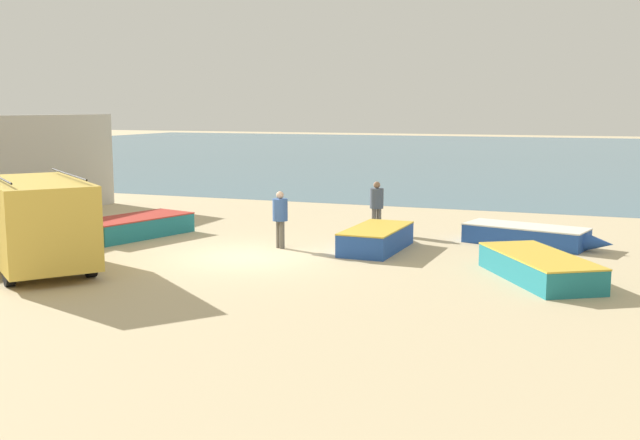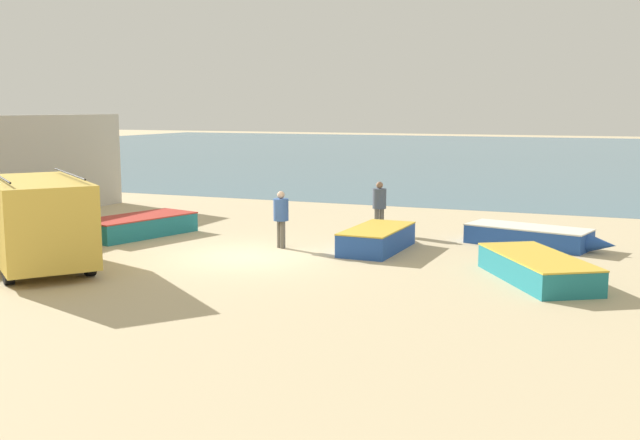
{
  "view_description": "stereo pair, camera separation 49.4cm",
  "coord_description": "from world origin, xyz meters",
  "px_view_note": "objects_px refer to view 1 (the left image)",
  "views": [
    {
      "loc": [
        9.26,
        -18.55,
        4.16
      ],
      "look_at": [
        1.78,
        1.06,
        1.0
      ],
      "focal_mm": 42.0,
      "sensor_mm": 36.0,
      "label": 1
    },
    {
      "loc": [
        9.72,
        -18.37,
        4.16
      ],
      "look_at": [
        1.78,
        1.06,
        1.0
      ],
      "focal_mm": 42.0,
      "sensor_mm": 36.0,
      "label": 2
    }
  ],
  "objects_px": {
    "fisherman_0": "(280,214)",
    "fisherman_1": "(377,202)",
    "fishing_rowboat_0": "(132,227)",
    "fishing_rowboat_1": "(536,266)",
    "parked_van": "(37,221)",
    "fishing_rowboat_2": "(530,236)",
    "fishing_rowboat_3": "(378,238)"
  },
  "relations": [
    {
      "from": "fisherman_0",
      "to": "fisherman_1",
      "type": "bearing_deg",
      "value": 3.37
    },
    {
      "from": "fishing_rowboat_0",
      "to": "fishing_rowboat_1",
      "type": "distance_m",
      "value": 12.89
    },
    {
      "from": "parked_van",
      "to": "fishing_rowboat_0",
      "type": "distance_m",
      "value": 5.24
    },
    {
      "from": "fishing_rowboat_2",
      "to": "fisherman_0",
      "type": "bearing_deg",
      "value": -141.67
    },
    {
      "from": "fishing_rowboat_1",
      "to": "fishing_rowboat_3",
      "type": "bearing_deg",
      "value": 32.16
    },
    {
      "from": "fishing_rowboat_1",
      "to": "fisherman_1",
      "type": "bearing_deg",
      "value": 16.03
    },
    {
      "from": "parked_van",
      "to": "fisherman_0",
      "type": "bearing_deg",
      "value": -94.22
    },
    {
      "from": "fishing_rowboat_2",
      "to": "fishing_rowboat_3",
      "type": "bearing_deg",
      "value": -137.37
    },
    {
      "from": "fishing_rowboat_1",
      "to": "fishing_rowboat_2",
      "type": "height_order",
      "value": "fishing_rowboat_1"
    },
    {
      "from": "fishing_rowboat_1",
      "to": "parked_van",
      "type": "bearing_deg",
      "value": 74.78
    },
    {
      "from": "fishing_rowboat_2",
      "to": "fisherman_0",
      "type": "distance_m",
      "value": 7.64
    },
    {
      "from": "parked_van",
      "to": "fishing_rowboat_3",
      "type": "height_order",
      "value": "parked_van"
    },
    {
      "from": "fishing_rowboat_2",
      "to": "fishing_rowboat_3",
      "type": "xyz_separation_m",
      "value": [
        -4.16,
        -2.27,
        0.04
      ]
    },
    {
      "from": "parked_van",
      "to": "fishing_rowboat_2",
      "type": "height_order",
      "value": "parked_van"
    },
    {
      "from": "fishing_rowboat_0",
      "to": "fishing_rowboat_3",
      "type": "xyz_separation_m",
      "value": [
        8.08,
        0.8,
        0.01
      ]
    },
    {
      "from": "fishing_rowboat_2",
      "to": "fishing_rowboat_3",
      "type": "distance_m",
      "value": 4.74
    },
    {
      "from": "parked_van",
      "to": "fishing_rowboat_3",
      "type": "relative_size",
      "value": 1.3
    },
    {
      "from": "fisherman_1",
      "to": "fisherman_0",
      "type": "bearing_deg",
      "value": 114.65
    },
    {
      "from": "fishing_rowboat_1",
      "to": "fishing_rowboat_2",
      "type": "bearing_deg",
      "value": -24.73
    },
    {
      "from": "fishing_rowboat_0",
      "to": "fishing_rowboat_2",
      "type": "height_order",
      "value": "fishing_rowboat_0"
    },
    {
      "from": "fishing_rowboat_2",
      "to": "fisherman_1",
      "type": "bearing_deg",
      "value": -171.56
    },
    {
      "from": "parked_van",
      "to": "fisherman_0",
      "type": "height_order",
      "value": "parked_van"
    },
    {
      "from": "fishing_rowboat_1",
      "to": "fisherman_0",
      "type": "height_order",
      "value": "fisherman_0"
    },
    {
      "from": "fishing_rowboat_0",
      "to": "fishing_rowboat_1",
      "type": "bearing_deg",
      "value": 98.66
    },
    {
      "from": "fishing_rowboat_3",
      "to": "fisherman_1",
      "type": "xyz_separation_m",
      "value": [
        -0.87,
        2.76,
        0.7
      ]
    },
    {
      "from": "parked_van",
      "to": "fishing_rowboat_1",
      "type": "xyz_separation_m",
      "value": [
        12.08,
        3.58,
        -0.97
      ]
    },
    {
      "from": "fishing_rowboat_1",
      "to": "fisherman_1",
      "type": "xyz_separation_m",
      "value": [
        -5.59,
        5.07,
        0.72
      ]
    },
    {
      "from": "parked_van",
      "to": "fishing_rowboat_3",
      "type": "bearing_deg",
      "value": -103.21
    },
    {
      "from": "fishing_rowboat_0",
      "to": "fishing_rowboat_1",
      "type": "relative_size",
      "value": 1.06
    },
    {
      "from": "fishing_rowboat_0",
      "to": "fisherman_1",
      "type": "relative_size",
      "value": 2.69
    },
    {
      "from": "fisherman_0",
      "to": "fisherman_1",
      "type": "relative_size",
      "value": 0.99
    },
    {
      "from": "fishing_rowboat_1",
      "to": "fisherman_0",
      "type": "xyz_separation_m",
      "value": [
        -7.5,
        1.45,
        0.71
      ]
    }
  ]
}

